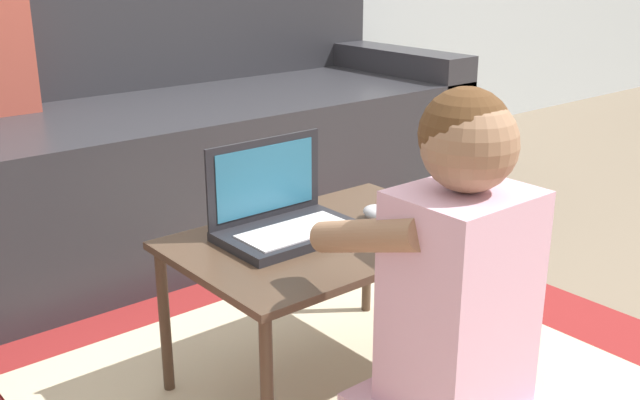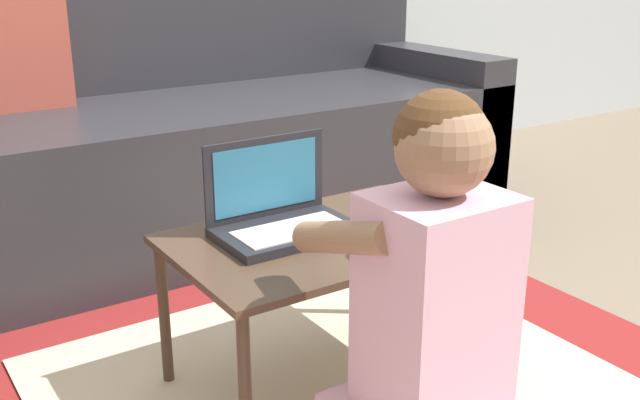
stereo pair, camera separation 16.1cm
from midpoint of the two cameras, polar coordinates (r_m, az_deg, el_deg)
The scene contains 6 objects.
ground_plane at distance 1.79m, azimuth 3.46°, elevation -12.73°, with size 16.00×16.00×0.00m, color #7F705B.
couch at distance 2.59m, azimuth -6.61°, elevation 4.27°, with size 1.99×0.80×0.82m.
laptop_desk at distance 1.59m, azimuth 3.23°, elevation -3.92°, with size 0.64×0.42×0.36m.
laptop at distance 1.57m, azimuth 0.04°, elevation -1.46°, with size 0.29×0.19×0.20m.
computer_mouse at distance 1.65m, azimuth 7.65°, elevation -1.29°, with size 0.06×0.10×0.04m.
person_seated at distance 1.29m, azimuth 12.10°, elevation -10.05°, with size 0.29×0.39×0.73m.
Camera 2 is at (-0.86, -1.26, 0.93)m, focal length 42.00 mm.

